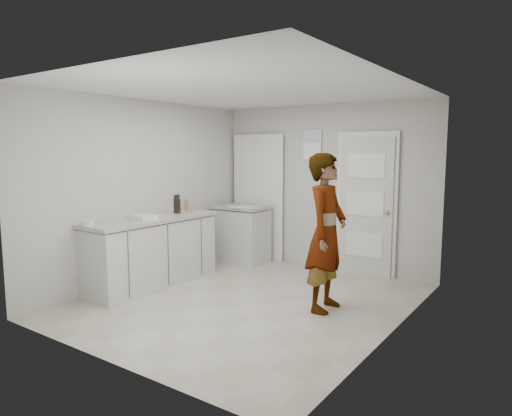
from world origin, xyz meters
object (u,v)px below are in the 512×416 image
Objects in this scene: egg_bowl at (88,223)px; cake_mix_box at (187,205)px; oil_cruet_a at (178,204)px; baking_dish at (142,217)px; person at (326,232)px; oil_cruet_b at (176,204)px; spice_jar at (193,209)px.

cake_mix_box is at bearing 90.18° from egg_bowl.
oil_cruet_a is (0.12, -0.31, 0.05)m from cake_mix_box.
egg_bowl is (-0.13, -0.72, -0.00)m from baking_dish.
egg_bowl is at bearing 114.37° from person.
oil_cruet_a reaches higher than oil_cruet_b.
baking_dish is at bearing 79.77° from egg_bowl.
person reaches higher than egg_bowl.
egg_bowl is (-2.44, -1.37, 0.06)m from person.
oil_cruet_a reaches higher than egg_bowl.
cake_mix_box is 0.34m from oil_cruet_b.
spice_jar is at bearing 79.85° from oil_cruet_a.
person is 12.41× the size of egg_bowl.
cake_mix_box is at bearing 159.93° from spice_jar.
baking_dish is (0.13, -0.99, -0.05)m from cake_mix_box.
cake_mix_box is 1.00m from baking_dish.
cake_mix_box is 0.34m from oil_cruet_a.
oil_cruet_b is at bearing -65.48° from cake_mix_box.
cake_mix_box is 0.60× the size of oil_cruet_a.
oil_cruet_a is 0.74× the size of baking_dish.
cake_mix_box is at bearing 97.78° from baking_dish.
oil_cruet_b is (-0.04, -0.01, -0.00)m from oil_cruet_a.
person reaches higher than oil_cruet_a.
spice_jar is at bearing 84.56° from egg_bowl.
cake_mix_box is 1.70m from egg_bowl.
baking_dish is (-2.31, -0.65, 0.06)m from person.
cake_mix_box is (-2.44, 0.33, 0.12)m from person.
spice_jar is 0.30× the size of oil_cruet_a.
egg_bowl is at bearing -93.04° from oil_cruet_b.
spice_jar is 0.93m from baking_dish.
spice_jar reaches higher than egg_bowl.
person is 21.79× the size of spice_jar.
oil_cruet_b is at bearing -107.39° from spice_jar.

